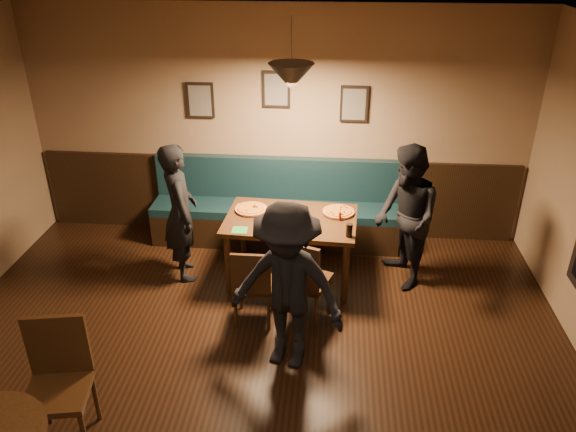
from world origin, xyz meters
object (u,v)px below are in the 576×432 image
Objects in this scene: diner_right at (406,218)px; tabasco_bottle at (340,215)px; diner_left at (180,213)px; diner_front at (287,288)px; dining_table at (291,248)px; booth_bench at (275,205)px; chair_near_right at (306,279)px; cafe_chair_far at (57,390)px; chair_near_left at (254,283)px; soda_glass at (349,230)px.

diner_right reaches higher than tabasco_bottle.
diner_front is at bearing -158.73° from diner_left.
diner_left reaches higher than tabasco_bottle.
booth_bench is at bearing 110.95° from dining_table.
cafe_chair_far reaches higher than chair_near_right.
chair_near_left is 1.08m from soda_glass.
cafe_chair_far reaches higher than chair_near_left.
booth_bench reaches higher than soda_glass.
diner_front is 1.15m from soda_glass.
diner_right is (2.41, 0.06, 0.01)m from diner_left.
cafe_chair_far is at bearing -127.03° from chair_near_left.
diner_front reaches higher than chair_near_right.
diner_front is at bearing -57.38° from chair_near_left.
chair_near_left is 7.17× the size of tabasco_bottle.
diner_left is 11.07× the size of soda_glass.
chair_near_left is at bearing -154.35° from chair_near_right.
tabasco_bottle reaches higher than chair_near_left.
chair_near_left is 2.02m from cafe_chair_far.
chair_near_left is (-0.04, -1.60, -0.08)m from booth_bench.
diner_left is at bearing 173.48° from chair_near_right.
booth_bench is 1.60m from chair_near_left.
chair_near_right is 0.61× the size of diner_left.
diner_left is at bearing 149.27° from diner_front.
chair_near_right is at bearing 5.26° from chair_near_left.
booth_bench is 2.95× the size of cafe_chair_far.
diner_left is 1.53× the size of cafe_chair_far.
dining_table is at bearing 179.31° from tabasco_bottle.
booth_bench is 21.38× the size of soda_glass.
diner_left is (-1.19, -0.03, 0.40)m from dining_table.
chair_near_left is at bearing -154.31° from soda_glass.
chair_near_right is (0.47, -1.55, -0.03)m from booth_bench.
cafe_chair_far reaches higher than dining_table.
soda_glass is at bearing -26.09° from dining_table.
chair_near_right is (0.21, -0.73, 0.10)m from dining_table.
dining_table is 11.80× the size of tabasco_bottle.
diner_left is (-0.90, 0.75, 0.35)m from chair_near_left.
dining_table is 0.89× the size of diner_front.
chair_near_right is 6.74× the size of soda_glass.
chair_near_right is at bearing -139.06° from diner_left.
diner_front reaches higher than tabasco_bottle.
diner_right is 0.71m from soda_glass.
soda_glass is (0.87, -1.16, 0.32)m from booth_bench.
diner_front is at bearing -117.67° from soda_glass.
diner_right reaches higher than diner_left.
soda_glass is 1.19× the size of tabasco_bottle.
dining_table is 1.28m from diner_right.
chair_near_right is at bearing -69.13° from diner_right.
diner_front is at bearing -107.99° from tabasco_bottle.
diner_front is (1.27, -1.33, 0.01)m from diner_left.
tabasco_bottle is at bearing 43.28° from chair_near_left.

